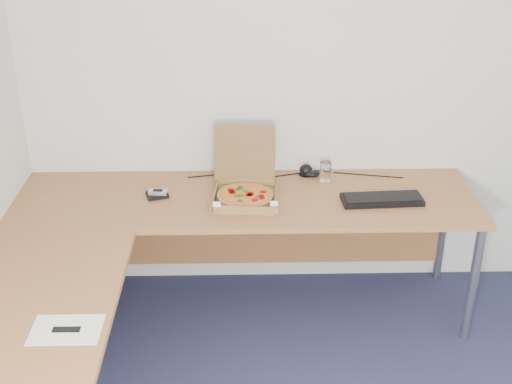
{
  "coord_description": "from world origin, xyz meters",
  "views": [
    {
      "loc": [
        -0.52,
        -1.87,
        2.39
      ],
      "look_at": [
        -0.45,
        1.28,
        0.82
      ],
      "focal_mm": 47.58,
      "sensor_mm": 36.0,
      "label": 1
    }
  ],
  "objects_px": {
    "keyboard": "(382,200)",
    "drinking_glass": "(325,171)",
    "pizza_box": "(245,191)",
    "wallet": "(157,195)",
    "desk": "(181,243)"
  },
  "relations": [
    {
      "from": "drinking_glass",
      "to": "wallet",
      "type": "distance_m",
      "value": 0.95
    },
    {
      "from": "wallet",
      "to": "keyboard",
      "type": "bearing_deg",
      "value": -22.35
    },
    {
      "from": "pizza_box",
      "to": "keyboard",
      "type": "distance_m",
      "value": 0.73
    },
    {
      "from": "pizza_box",
      "to": "keyboard",
      "type": "xyz_separation_m",
      "value": [
        0.73,
        -0.06,
        -0.03
      ]
    },
    {
      "from": "desk",
      "to": "keyboard",
      "type": "relative_size",
      "value": 5.82
    },
    {
      "from": "desk",
      "to": "keyboard",
      "type": "bearing_deg",
      "value": 18.7
    },
    {
      "from": "drinking_glass",
      "to": "keyboard",
      "type": "xyz_separation_m",
      "value": [
        0.27,
        -0.27,
        -0.04
      ]
    },
    {
      "from": "keyboard",
      "to": "drinking_glass",
      "type": "bearing_deg",
      "value": 131.69
    },
    {
      "from": "desk",
      "to": "wallet",
      "type": "height_order",
      "value": "wallet"
    },
    {
      "from": "wallet",
      "to": "drinking_glass",
      "type": "bearing_deg",
      "value": -7.0
    },
    {
      "from": "pizza_box",
      "to": "wallet",
      "type": "bearing_deg",
      "value": -178.67
    },
    {
      "from": "pizza_box",
      "to": "drinking_glass",
      "type": "relative_size",
      "value": 3.5
    },
    {
      "from": "keyboard",
      "to": "wallet",
      "type": "relative_size",
      "value": 3.81
    },
    {
      "from": "pizza_box",
      "to": "drinking_glass",
      "type": "distance_m",
      "value": 0.51
    },
    {
      "from": "pizza_box",
      "to": "wallet",
      "type": "height_order",
      "value": "pizza_box"
    }
  ]
}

